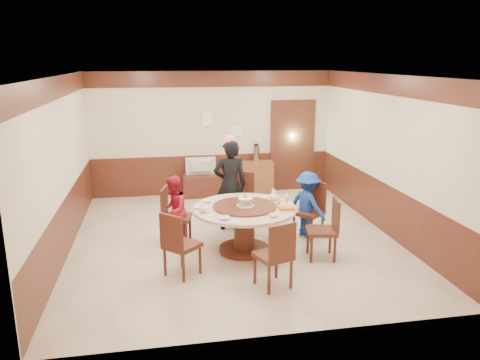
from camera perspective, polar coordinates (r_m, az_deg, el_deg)
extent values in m
plane|color=beige|center=(8.26, -0.77, -7.17)|extent=(6.00, 6.00, 0.00)
plane|color=white|center=(7.68, -0.84, 12.63)|extent=(6.00, 6.00, 0.00)
cube|color=beige|center=(10.77, -3.43, 5.68)|extent=(5.50, 0.04, 2.80)
cube|color=beige|center=(5.02, 4.82, -4.78)|extent=(5.50, 0.04, 2.80)
cube|color=beige|center=(7.90, -20.91, 1.46)|extent=(0.04, 6.00, 2.80)
cube|color=beige|center=(8.72, 17.34, 2.93)|extent=(0.04, 6.00, 2.80)
cube|color=#4A2117|center=(8.11, -0.78, -4.22)|extent=(5.50, 6.00, 0.90)
cube|color=#4A2117|center=(7.69, -0.84, 11.32)|extent=(5.50, 6.00, 0.35)
cube|color=#4A2117|center=(11.17, 6.38, 4.10)|extent=(1.05, 0.08, 2.18)
cube|color=#89D48E|center=(11.18, 6.35, 4.12)|extent=(0.88, 0.02, 2.05)
cylinder|color=#4A2117|center=(7.76, 0.53, -8.40)|extent=(0.83, 0.83, 0.06)
cylinder|color=#4A2117|center=(7.64, 0.53, -6.16)|extent=(0.33, 0.33, 0.65)
cylinder|color=beige|center=(7.52, 0.54, -3.52)|extent=(1.67, 1.67, 0.05)
cylinder|color=#4A2117|center=(7.51, 0.54, -3.23)|extent=(1.02, 1.02, 0.03)
cube|color=#4A2117|center=(8.28, 8.36, -3.96)|extent=(0.62, 0.62, 0.06)
cube|color=#4A2117|center=(8.37, 9.19, -1.85)|extent=(0.30, 0.35, 0.50)
cube|color=#4A2117|center=(8.36, 8.30, -5.52)|extent=(0.36, 0.36, 0.42)
cube|color=#4A2117|center=(8.86, 0.18, -2.57)|extent=(0.57, 0.57, 0.06)
cube|color=#4A2117|center=(8.98, 0.43, -0.54)|extent=(0.41, 0.19, 0.50)
cube|color=#4A2117|center=(8.93, 0.18, -4.04)|extent=(0.36, 0.36, 0.42)
cube|color=#4A2117|center=(8.02, -7.66, -4.56)|extent=(0.53, 0.53, 0.06)
cube|color=#4A2117|center=(7.98, -9.21, -2.68)|extent=(0.14, 0.42, 0.50)
cube|color=#4A2117|center=(8.10, -7.61, -6.17)|extent=(0.36, 0.36, 0.42)
cube|color=#4A2117|center=(6.86, -7.07, -7.92)|extent=(0.62, 0.62, 0.06)
cube|color=#4A2117|center=(6.62, -8.38, -6.30)|extent=(0.32, 0.33, 0.50)
cube|color=#4A2117|center=(6.95, -7.01, -9.75)|extent=(0.36, 0.36, 0.42)
cube|color=#4A2117|center=(6.49, 4.06, -9.19)|extent=(0.56, 0.56, 0.06)
cube|color=#4A2117|center=(6.22, 5.18, -7.58)|extent=(0.41, 0.18, 0.50)
cube|color=#4A2117|center=(6.59, 4.02, -11.11)|extent=(0.36, 0.36, 0.42)
cube|color=#4A2117|center=(7.45, 9.92, -6.15)|extent=(0.51, 0.51, 0.06)
cube|color=#4A2117|center=(7.41, 11.61, -4.16)|extent=(0.11, 0.42, 0.50)
cube|color=#4A2117|center=(7.54, 9.84, -7.86)|extent=(0.36, 0.36, 0.42)
imported|color=black|center=(8.50, -1.21, -0.61)|extent=(0.62, 0.42, 1.67)
imported|color=#B4182E|center=(7.94, -8.11, -3.70)|extent=(0.56, 0.66, 1.18)
imported|color=#173B95|center=(8.28, 8.24, -2.97)|extent=(0.75, 0.87, 1.17)
cylinder|color=white|center=(7.48, 0.66, -3.12)|extent=(0.28, 0.28, 0.01)
cylinder|color=gray|center=(7.47, 0.66, -2.70)|extent=(0.23, 0.23, 0.10)
cylinder|color=white|center=(7.45, 0.67, -2.26)|extent=(0.23, 0.23, 0.01)
sphere|color=pink|center=(7.44, 0.67, -1.98)|extent=(0.07, 0.07, 0.07)
ellipsoid|color=white|center=(7.27, -4.47, -3.50)|extent=(0.17, 0.15, 0.13)
ellipsoid|color=white|center=(7.88, 4.11, -2.05)|extent=(0.17, 0.15, 0.13)
imported|color=white|center=(7.79, -3.99, -2.57)|extent=(0.15, 0.15, 0.04)
imported|color=white|center=(7.07, 4.11, -4.33)|extent=(0.15, 0.15, 0.05)
imported|color=white|center=(6.96, -1.92, -4.64)|extent=(0.16, 0.16, 0.04)
imported|color=white|center=(7.49, 5.65, -3.30)|extent=(0.13, 0.13, 0.04)
imported|color=white|center=(7.48, -5.12, -3.32)|extent=(0.16, 0.16, 0.04)
cylinder|color=white|center=(6.86, -0.51, -5.05)|extent=(0.18, 0.18, 0.01)
cylinder|color=white|center=(8.07, 3.02, -2.05)|extent=(0.18, 0.18, 0.01)
cube|color=white|center=(7.37, 5.68, -3.70)|extent=(0.30, 0.20, 0.02)
cube|color=#D55818|center=(7.36, 5.69, -3.46)|extent=(0.24, 0.15, 0.04)
cylinder|color=white|center=(7.53, 4.66, -2.71)|extent=(0.06, 0.06, 0.16)
cylinder|color=white|center=(7.73, 5.70, -2.28)|extent=(0.06, 0.06, 0.16)
cylinder|color=white|center=(7.95, 4.09, -1.76)|extent=(0.06, 0.06, 0.16)
cube|color=#4A2117|center=(10.74, -4.72, -0.65)|extent=(0.85, 0.45, 0.50)
imported|color=gray|center=(10.63, -4.77, 1.67)|extent=(0.69, 0.11, 0.39)
cube|color=brown|center=(10.92, 1.87, 0.33)|extent=(0.80, 0.40, 0.75)
cylinder|color=silver|center=(10.80, 1.99, 3.24)|extent=(0.15, 0.15, 0.38)
cube|color=white|center=(10.67, -3.96, 7.48)|extent=(0.25, 0.00, 0.35)
cube|color=white|center=(10.80, -0.49, 5.99)|extent=(0.30, 0.00, 0.22)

